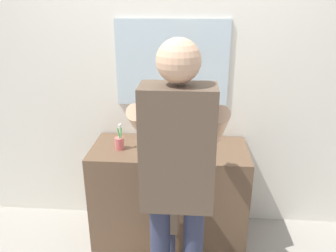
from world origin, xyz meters
name	(u,v)px	position (x,y,z in m)	size (l,w,h in m)	color
back_wall	(172,73)	(0.00, 0.62, 1.35)	(4.40, 0.10, 2.70)	silver
vanity_cabinet	(169,193)	(0.00, 0.30, 0.41)	(1.23, 0.54, 0.82)	brown
sink_basin	(169,142)	(0.00, 0.28, 0.88)	(0.35, 0.35, 0.11)	silver
faucet	(171,129)	(0.00, 0.49, 0.90)	(0.18, 0.14, 0.18)	#B7BABF
toothbrush_cup	(119,143)	(-0.38, 0.25, 0.88)	(0.07, 0.07, 0.21)	#D86666
child_toddler	(165,216)	(0.00, -0.10, 0.47)	(0.24, 0.24, 0.79)	#2D334C
adult_parent	(178,165)	(0.10, -0.41, 1.05)	(0.54, 0.57, 1.75)	#2D334C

